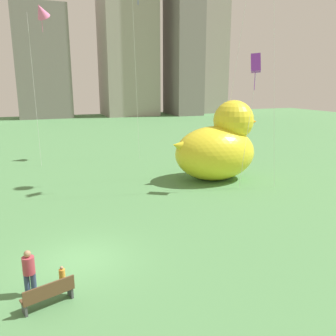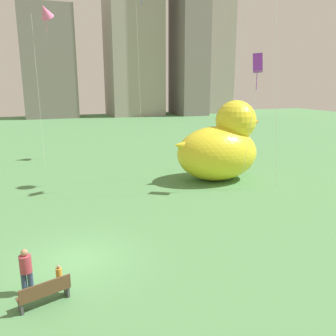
# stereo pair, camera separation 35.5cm
# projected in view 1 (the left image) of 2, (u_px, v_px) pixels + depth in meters

# --- Properties ---
(ground_plane) EXTENTS (140.00, 140.00, 0.00)m
(ground_plane) POSITION_uv_depth(u_px,v_px,m) (80.00, 260.00, 14.84)
(ground_plane) COLOR #518850
(park_bench) EXTENTS (1.78, 0.96, 0.90)m
(park_bench) POSITION_uv_depth(u_px,v_px,m) (49.00, 293.00, 11.71)
(park_bench) COLOR brown
(park_bench) RESTS_ON ground
(person_adult) EXTENTS (0.42, 0.42, 1.70)m
(person_adult) POSITION_uv_depth(u_px,v_px,m) (29.00, 271.00, 12.23)
(person_adult) COLOR #38476B
(person_adult) RESTS_ON ground
(person_child) EXTENTS (0.22, 0.22, 0.91)m
(person_child) POSITION_uv_depth(u_px,v_px,m) (62.00, 277.00, 12.68)
(person_child) COLOR silver
(person_child) RESTS_ON ground
(giant_inflatable_duck) EXTENTS (7.23, 4.64, 6.00)m
(giant_inflatable_duck) POSITION_uv_depth(u_px,v_px,m) (218.00, 146.00, 26.78)
(giant_inflatable_duck) COLOR yellow
(giant_inflatable_duck) RESTS_ON ground
(city_skyline) EXTENTS (77.14, 13.45, 40.97)m
(city_skyline) POSITION_uv_depth(u_px,v_px,m) (97.00, 25.00, 73.48)
(city_skyline) COLOR gray
(city_skyline) RESTS_ON ground
(kite_purple) EXTENTS (0.99, 1.05, 9.10)m
(kite_purple) POSITION_uv_depth(u_px,v_px,m) (256.00, 64.00, 22.66)
(kite_purple) COLOR silver
(kite_purple) RESTS_ON ground
(kite_pink) EXTENTS (2.05, 2.21, 13.95)m
(kite_pink) POSITION_uv_depth(u_px,v_px,m) (41.00, 11.00, 29.95)
(kite_pink) COLOR silver
(kite_pink) RESTS_ON ground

